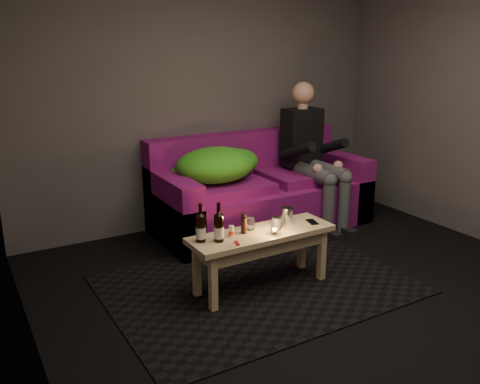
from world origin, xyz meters
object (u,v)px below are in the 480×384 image
object	(u,v)px
sofa	(259,194)
steel_cup	(287,215)
person	(312,152)
coffee_table	(262,242)
beer_bottle_b	(219,227)
beer_bottle_a	(201,228)

from	to	relation	value
sofa	steel_cup	size ratio (longest dim) A/B	17.12
person	coffee_table	xyz separation A→B (m)	(-1.25, -1.03, -0.37)
person	beer_bottle_b	xyz separation A→B (m)	(-1.62, -1.04, -0.18)
beer_bottle_b	sofa	bearing A→B (deg)	47.86
beer_bottle_a	sofa	bearing A→B (deg)	43.63
sofa	coffee_table	bearing A→B (deg)	-121.31
beer_bottle_a	steel_cup	distance (m)	0.75
person	steel_cup	bearing A→B (deg)	-135.49
beer_bottle_b	steel_cup	size ratio (longest dim) A/B	2.28
coffee_table	steel_cup	xyz separation A→B (m)	(0.27, 0.06, 0.15)
beer_bottle_b	steel_cup	bearing A→B (deg)	6.88
person	beer_bottle_b	distance (m)	1.93
sofa	person	size ratio (longest dim) A/B	1.50
person	steel_cup	xyz separation A→B (m)	(-0.98, -0.96, -0.22)
person	sofa	bearing A→B (deg)	161.25
sofa	steel_cup	bearing A→B (deg)	-112.12
beer_bottle_b	steel_cup	distance (m)	0.64
beer_bottle_a	beer_bottle_b	world-z (taller)	beer_bottle_b
coffee_table	beer_bottle_a	distance (m)	0.52
sofa	coffee_table	size ratio (longest dim) A/B	1.90
sofa	person	bearing A→B (deg)	-18.75
steel_cup	sofa	bearing A→B (deg)	67.88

